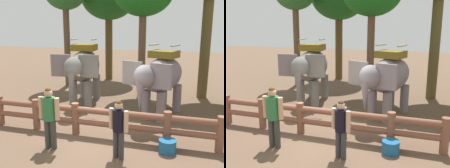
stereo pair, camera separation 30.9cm
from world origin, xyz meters
TOP-DOWN VIEW (x-y plane):
  - ground_plane at (0.00, 0.00)m, footprint 60.00×60.00m
  - log_fence at (-0.00, 0.07)m, footprint 7.57×0.48m
  - elephant_near_left at (-1.88, 3.25)m, footprint 1.96×3.47m
  - elephant_center at (1.62, 2.62)m, footprint 2.24×3.35m
  - tourist_woman_in_black at (1.07, -1.05)m, footprint 0.56×0.38m
  - tourist_man_in_blue at (-0.96, -1.12)m, footprint 0.64×0.36m
  - feed_bucket at (2.27, -0.30)m, footprint 0.49×0.49m

SIDE VIEW (x-z plane):
  - ground_plane at x=0.00m, z-range 0.00..0.00m
  - feed_bucket at x=2.27m, z-range 0.00..0.37m
  - log_fence at x=0.00m, z-range 0.08..1.13m
  - tourist_woman_in_black at x=1.07m, z-range 0.13..1.74m
  - tourist_man_in_blue at x=-0.96m, z-range 0.14..1.96m
  - elephant_center at x=1.62m, z-range 0.17..2.98m
  - elephant_near_left at x=-1.88m, z-range 0.18..3.11m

